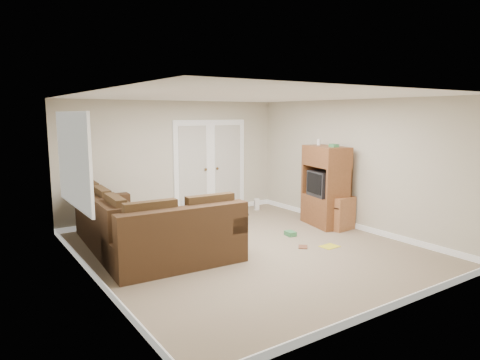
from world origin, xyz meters
TOP-DOWN VIEW (x-y plane):
  - floor at (0.00, 0.00)m, footprint 5.50×5.50m
  - ceiling at (0.00, 0.00)m, footprint 5.00×5.50m
  - wall_left at (-2.50, 0.00)m, footprint 0.02×5.50m
  - wall_right at (2.50, 0.00)m, footprint 0.02×5.50m
  - wall_back at (0.00, 2.75)m, footprint 5.00×0.02m
  - wall_front at (0.00, -2.75)m, footprint 5.00×0.02m
  - baseboards at (0.00, 0.00)m, footprint 5.00×5.50m
  - french_doors at (0.85, 2.71)m, footprint 1.80×0.05m
  - window_left at (-2.46, 1.00)m, footprint 0.05×1.92m
  - sectional_sofa at (-1.54, 0.77)m, footprint 2.05×3.09m
  - coffee_table at (-0.54, 1.01)m, footprint 0.82×1.18m
  - tv_armoire at (2.17, 0.43)m, footprint 0.75×1.09m
  - side_cabinet at (2.20, 0.10)m, footprint 0.53×0.53m
  - space_heater at (1.85, 2.30)m, footprint 0.13×0.12m
  - floor_magazine at (1.22, -0.65)m, footprint 0.32×0.26m
  - floor_greenbox at (1.10, 0.22)m, footprint 0.18×0.22m
  - floor_book at (0.77, -0.38)m, footprint 0.25×0.25m

SIDE VIEW (x-z plane):
  - floor at x=0.00m, z-range 0.00..0.00m
  - floor_magazine at x=1.22m, z-range 0.00..0.01m
  - floor_book at x=0.77m, z-range 0.00..0.02m
  - floor_greenbox at x=1.10m, z-range 0.00..0.08m
  - baseboards at x=0.00m, z-range 0.00..0.10m
  - space_heater at x=1.85m, z-range 0.00..0.27m
  - coffee_table at x=-0.54m, z-range -0.13..0.60m
  - sectional_sofa at x=-1.54m, z-range -0.10..0.82m
  - side_cabinet at x=2.20m, z-range -0.15..0.90m
  - tv_armoire at x=2.17m, z-range -0.05..1.66m
  - french_doors at x=0.85m, z-range -0.03..2.10m
  - wall_left at x=-2.50m, z-range 0.00..2.50m
  - wall_right at x=2.50m, z-range 0.00..2.50m
  - wall_back at x=0.00m, z-range 0.00..2.50m
  - wall_front at x=0.00m, z-range 0.00..2.50m
  - window_left at x=-2.46m, z-range 0.84..2.26m
  - ceiling at x=0.00m, z-range 2.49..2.51m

